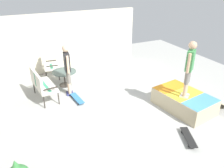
% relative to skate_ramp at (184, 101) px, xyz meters
% --- Properties ---
extents(ground_plane, '(12.00, 12.00, 0.10)m').
position_rel_skate_ramp_xyz_m(ground_plane, '(0.92, 1.75, -0.32)').
color(ground_plane, '#A8A8A3').
extents(house_facade, '(0.23, 6.00, 2.44)m').
position_rel_skate_ramp_xyz_m(house_facade, '(4.72, 2.23, 0.96)').
color(house_facade, beige).
rests_on(house_facade, ground_plane).
extents(skate_ramp, '(1.98, 2.06, 0.53)m').
position_rel_skate_ramp_xyz_m(skate_ramp, '(0.00, 0.00, 0.00)').
color(skate_ramp, tan).
rests_on(skate_ramp, ground_plane).
extents(patio_bench, '(1.31, 0.69, 1.02)m').
position_rel_skate_ramp_xyz_m(patio_bench, '(2.47, 3.91, 0.35)').
color(patio_bench, '#2D2823').
rests_on(patio_bench, ground_plane).
extents(patio_chair_near_house, '(0.68, 0.61, 1.02)m').
position_rel_skate_ramp_xyz_m(patio_chair_near_house, '(4.05, 3.37, 0.35)').
color(patio_chair_near_house, '#2D2823').
rests_on(patio_chair_near_house, ground_plane).
extents(patio_table, '(0.90, 0.90, 0.57)m').
position_rel_skate_ramp_xyz_m(patio_table, '(3.18, 2.96, 0.14)').
color(patio_table, '#2D2823').
rests_on(patio_table, ground_plane).
extents(person_watching, '(0.48, 0.27, 1.78)m').
position_rel_skate_ramp_xyz_m(person_watching, '(2.43, 2.99, 0.79)').
color(person_watching, navy).
rests_on(person_watching, ground_plane).
extents(person_skater, '(0.36, 0.41, 1.68)m').
position_rel_skate_ramp_xyz_m(person_skater, '(-0.13, 0.17, 1.24)').
color(person_skater, silver).
rests_on(person_skater, skate_ramp).
extents(skateboard_by_bench, '(0.82, 0.28, 0.10)m').
position_rel_skate_ramp_xyz_m(skateboard_by_bench, '(1.88, 2.90, -0.18)').
color(skateboard_by_bench, '#3372B2').
rests_on(skateboard_by_bench, ground_plane).
extents(skateboard_spare, '(0.81, 0.50, 0.10)m').
position_rel_skate_ramp_xyz_m(skateboard_spare, '(-1.23, 0.93, -0.18)').
color(skateboard_spare, black).
rests_on(skateboard_spare, ground_plane).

